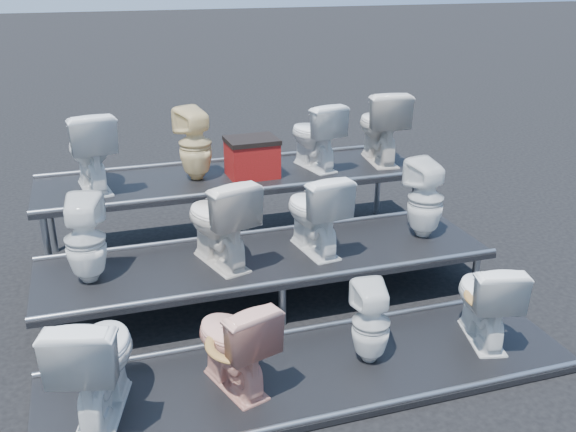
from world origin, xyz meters
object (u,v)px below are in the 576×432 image
object	(u,v)px
toilet_6	(314,212)
toilet_11	(380,126)
toilet_1	(233,342)
red_crate	(252,159)
toilet_5	(219,220)
toilet_0	(96,359)
toilet_3	(485,299)
toilet_9	(195,144)
toilet_10	(315,135)
toilet_4	(85,240)
toilet_7	(426,199)
toilet_8	(90,150)
toilet_2	(371,323)

from	to	relation	value
toilet_6	toilet_11	size ratio (longest dim) A/B	0.93
toilet_1	red_crate	distance (m)	2.71
toilet_5	toilet_6	distance (m)	0.91
toilet_0	toilet_3	world-z (taller)	toilet_0
toilet_9	toilet_10	size ratio (longest dim) A/B	1.03
toilet_0	toilet_9	distance (m)	2.96
toilet_1	toilet_11	distance (m)	3.62
toilet_4	toilet_9	distance (m)	1.81
toilet_3	red_crate	size ratio (longest dim) A/B	1.45
toilet_6	red_crate	size ratio (longest dim) A/B	1.52
toilet_0	toilet_5	distance (m)	1.78
toilet_10	toilet_9	bearing A→B (deg)	-12.26
toilet_4	red_crate	distance (m)	2.17
toilet_1	toilet_10	bearing A→B (deg)	-139.09
toilet_9	red_crate	xyz separation A→B (m)	(0.59, -0.09, -0.20)
toilet_5	toilet_7	world-z (taller)	toilet_5
toilet_1	red_crate	bearing A→B (deg)	-126.03
toilet_4	toilet_9	world-z (taller)	toilet_9
toilet_8	toilet_4	bearing A→B (deg)	76.36
toilet_3	toilet_8	bearing A→B (deg)	-27.25
toilet_10	toilet_2	bearing A→B (deg)	67.81
toilet_4	toilet_6	distance (m)	2.07
toilet_7	toilet_11	size ratio (longest dim) A/B	0.93
toilet_8	toilet_11	distance (m)	3.22
toilet_0	toilet_10	bearing A→B (deg)	-118.11
toilet_2	toilet_11	bearing A→B (deg)	-110.53
toilet_0	toilet_7	xyz separation A→B (m)	(3.24, 1.30, 0.36)
toilet_0	toilet_5	size ratio (longest dim) A/B	1.03
red_crate	toilet_9	bearing A→B (deg)	169.16
toilet_1	red_crate	xyz separation A→B (m)	(0.82, 2.51, 0.61)
red_crate	toilet_3	bearing A→B (deg)	-64.20
toilet_3	toilet_5	distance (m)	2.39
toilet_1	toilet_10	world-z (taller)	toilet_10
toilet_0	toilet_9	xyz separation A→B (m)	(1.19, 2.60, 0.76)
toilet_3	toilet_9	world-z (taller)	toilet_9
toilet_10	toilet_11	size ratio (longest dim) A/B	0.89
toilet_1	toilet_9	xyz separation A→B (m)	(0.22, 2.60, 0.81)
toilet_1	toilet_7	world-z (taller)	toilet_7
toilet_0	toilet_4	bearing A→B (deg)	-73.64
toilet_8	toilet_7	bearing A→B (deg)	149.15
toilet_11	red_crate	distance (m)	1.58
toilet_3	toilet_9	xyz separation A→B (m)	(-1.92, 2.60, 0.81)
toilet_5	toilet_6	bearing A→B (deg)	163.62
toilet_2	toilet_3	world-z (taller)	toilet_3
toilet_2	toilet_8	xyz separation A→B (m)	(-1.96, 2.60, 0.87)
toilet_4	toilet_3	bearing A→B (deg)	169.90
toilet_0	toilet_2	xyz separation A→B (m)	(2.08, 0.00, -0.09)
toilet_0	red_crate	bearing A→B (deg)	-109.24
toilet_2	toilet_10	world-z (taller)	toilet_10
toilet_1	toilet_9	world-z (taller)	toilet_9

